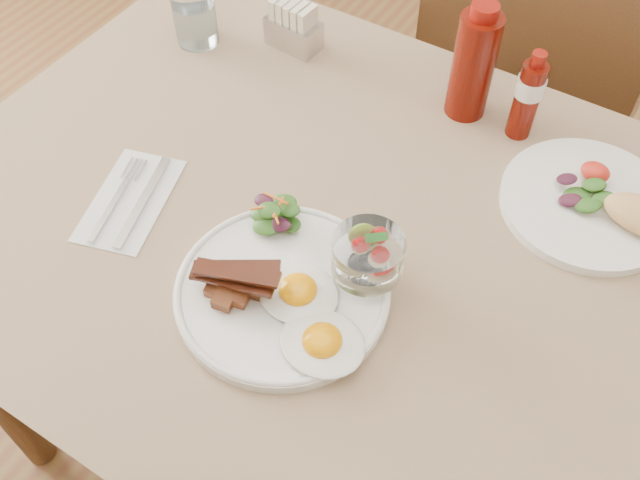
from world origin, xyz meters
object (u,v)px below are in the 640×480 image
fruit_cup (368,255)px  hot_sauce_bottle (528,96)px  sugar_caddy (294,28)px  water_glass (194,13)px  main_plate (282,292)px  second_plate (602,205)px  chair_far (524,100)px  table (375,283)px  ketchup_bottle (473,64)px

fruit_cup → hot_sauce_bottle: 0.38m
sugar_caddy → water_glass: bearing=-149.2°
main_plate → second_plate: second_plate is taller
chair_far → sugar_caddy: chair_far is taller
main_plate → chair_far: bearing=85.1°
table → hot_sauce_bottle: (0.07, 0.31, 0.16)m
main_plate → water_glass: water_glass is taller
second_plate → chair_far: bearing=118.0°
table → fruit_cup: (0.02, -0.07, 0.16)m
second_plate → sugar_caddy: sugar_caddy is taller
main_plate → water_glass: bearing=139.0°
chair_far → hot_sauce_bottle: bearing=-78.1°
main_plate → ketchup_bottle: (0.05, 0.45, 0.08)m
main_plate → fruit_cup: 0.12m
hot_sauce_bottle → water_glass: 0.57m
hot_sauce_bottle → water_glass: (-0.57, -0.08, -0.02)m
table → sugar_caddy: sugar_caddy is taller
second_plate → sugar_caddy: (-0.58, 0.09, 0.02)m
main_plate → sugar_caddy: size_ratio=2.89×
second_plate → hot_sauce_bottle: (-0.16, 0.09, 0.06)m
table → chair_far: bearing=90.0°
sugar_caddy → main_plate: bearing=-54.0°
chair_far → hot_sauce_bottle: (0.07, -0.35, 0.30)m
table → main_plate: size_ratio=4.75×
chair_far → water_glass: chair_far is taller
second_plate → hot_sauce_bottle: 0.20m
main_plate → water_glass: 0.57m
hot_sauce_bottle → sugar_caddy: 0.42m
second_plate → water_glass: size_ratio=2.14×
main_plate → hot_sauce_bottle: size_ratio=1.85×
table → fruit_cup: fruit_cup is taller
second_plate → water_glass: 0.73m
sugar_caddy → second_plate: bearing=-4.5°
second_plate → main_plate: bearing=-130.6°
second_plate → fruit_cup: bearing=-127.7°
ketchup_bottle → second_plate: bearing=-20.8°
chair_far → fruit_cup: bearing=-88.8°
main_plate → second_plate: size_ratio=1.04×
second_plate → sugar_caddy: size_ratio=2.79×
sugar_caddy → chair_far: bearing=50.4°
second_plate → ketchup_bottle: size_ratio=1.40×
chair_far → second_plate: (0.24, -0.44, 0.24)m
table → chair_far: 0.68m
chair_far → ketchup_bottle: 0.47m
sugar_caddy → water_glass: water_glass is taller
main_plate → second_plate: 0.47m
chair_far → fruit_cup: (0.02, -0.73, 0.29)m
fruit_cup → second_plate: fruit_cup is taller
table → main_plate: bearing=-116.6°
ketchup_bottle → sugar_caddy: (-0.32, -0.01, -0.05)m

